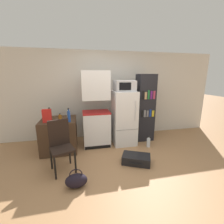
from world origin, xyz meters
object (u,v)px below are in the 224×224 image
Objects in this scene: kitchen_hutch at (96,112)px; water_bottle_front at (148,142)px; microwave at (125,86)px; bottle_amber_beer at (60,118)px; suitcase_large_flat at (136,159)px; bottle_blue_soda at (69,116)px; chair at (60,142)px; refrigerator at (124,118)px; bottle_green_tall at (49,113)px; handbag at (76,180)px; bookshelf at (145,108)px; bottle_clear_short at (68,113)px; side_table at (59,135)px; cereal_box at (47,116)px.

water_bottle_front is (1.29, -0.43, -0.77)m from kitchen_hutch.
microwave is 2.77× the size of bottle_amber_beer.
water_bottle_front reaches higher than suitcase_large_flat.
bottle_blue_soda is 0.32× the size of chair.
refrigerator is 1.44m from bottle_blue_soda.
handbag is (0.64, -1.66, -0.77)m from bottle_green_tall.
bookshelf reaches higher than bottle_green_tall.
suitcase_large_flat is (-0.67, -1.15, -0.84)m from bookshelf.
bottle_clear_short is 0.70× the size of water_bottle_front.
bottle_blue_soda is at bearing 56.42° from chair.
bottle_blue_soda is 1.74m from suitcase_large_flat.
bottle_amber_beer is at bearing 160.25° from bottle_blue_soda.
bottle_blue_soda reaches higher than handbag.
water_bottle_front is (2.15, -0.12, -0.74)m from bottle_amber_beer.
bottle_clear_short is 0.65× the size of bottle_blue_soda.
bottle_amber_beer is at bearing 176.69° from water_bottle_front.
suitcase_large_flat is (0.71, -1.07, -0.81)m from kitchen_hutch.
bottle_blue_soda is (-1.38, -0.33, -0.63)m from microwave.
bottle_green_tall reaches higher than water_bottle_front.
bottle_green_tall is at bearing 134.79° from side_table.
refrigerator is 0.90m from water_bottle_front.
bottle_green_tall is at bearing 135.73° from bottle_blue_soda.
refrigerator is at bearing 113.74° from suitcase_large_flat.
kitchen_hutch is at bearing 30.48° from chair.
cereal_box is (-1.12, -0.33, 0.04)m from kitchen_hutch.
bottle_green_tall is 0.70m from bottle_blue_soda.
bottle_amber_beer is at bearing -170.68° from microwave.
bottle_clear_short is (0.23, 0.20, 0.48)m from side_table.
kitchen_hutch is at bearing 7.20° from side_table.
bookshelf is 2.53m from cereal_box.
bottle_clear_short reaches higher than water_bottle_front.
bottle_amber_beer is at bearing 178.88° from suitcase_large_flat.
chair is 2.74× the size of handbag.
suitcase_large_flat is 1.85× the size of handbag.
cereal_box is (-1.86, -0.29, 0.23)m from refrigerator.
bookshelf is 2.26m from bottle_amber_beer.
bottle_green_tall reaches higher than side_table.
handbag is at bearing -63.34° from cereal_box.
chair is 3.35× the size of water_bottle_front.
microwave is at bearing 2.53° from side_table.
suitcase_large_flat is at bearing -30.23° from side_table.
bottle_amber_beer is 0.51m from bottle_green_tall.
cereal_box reaches higher than bottle_green_tall.
handbag reaches higher than suitcase_large_flat.
chair reaches higher than suitcase_large_flat.
bottle_blue_soda is at bearing -43.46° from side_table.
bottle_clear_short is 1.80m from handbag.
microwave reaches higher than water_bottle_front.
bottle_green_tall is at bearing 172.59° from suitcase_large_flat.
cereal_box is (-0.20, -0.21, 0.54)m from side_table.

